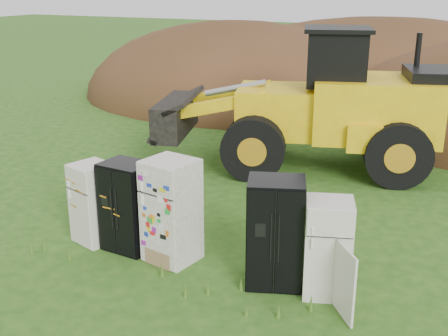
# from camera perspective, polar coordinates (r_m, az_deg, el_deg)

# --- Properties ---
(ground) EXTENTS (120.00, 120.00, 0.00)m
(ground) POSITION_cam_1_polar(r_m,az_deg,el_deg) (10.25, -2.20, -9.82)
(ground) COLOR #224B14
(ground) RESTS_ON ground
(fridge_leftmost) EXTENTS (0.86, 0.85, 1.58)m
(fridge_leftmost) POSITION_cam_1_polar(r_m,az_deg,el_deg) (11.12, -13.08, -3.49)
(fridge_leftmost) COLOR silver
(fridge_leftmost) RESTS_ON ground
(fridge_black_side) EXTENTS (0.95, 0.78, 1.71)m
(fridge_black_side) POSITION_cam_1_polar(r_m,az_deg,el_deg) (10.67, -9.72, -3.85)
(fridge_black_side) COLOR black
(fridge_black_side) RESTS_ON ground
(fridge_sticker) EXTENTS (0.98, 0.93, 1.90)m
(fridge_sticker) POSITION_cam_1_polar(r_m,az_deg,el_deg) (10.11, -5.34, -4.34)
(fridge_sticker) COLOR white
(fridge_sticker) RESTS_ON ground
(fridge_black_right) EXTENTS (1.12, 1.02, 1.84)m
(fridge_black_right) POSITION_cam_1_polar(r_m,az_deg,el_deg) (9.34, 5.22, -6.54)
(fridge_black_right) COLOR black
(fridge_black_right) RESTS_ON ground
(fridge_open_door) EXTENTS (0.90, 0.87, 1.62)m
(fridge_open_door) POSITION_cam_1_polar(r_m,az_deg,el_deg) (9.18, 10.49, -8.00)
(fridge_open_door) COLOR silver
(fridge_open_door) RESTS_ON ground
(wheel_loader) EXTENTS (8.32, 5.21, 3.75)m
(wheel_loader) POSITION_cam_1_polar(r_m,az_deg,el_deg) (15.13, 7.50, 6.95)
(wheel_loader) COLOR yellow
(wheel_loader) RESTS_ON ground
(dirt_mound_left) EXTENTS (13.91, 10.43, 6.64)m
(dirt_mound_left) POSITION_cam_1_polar(r_m,az_deg,el_deg) (24.42, 1.35, 7.01)
(dirt_mound_left) COLOR #422B15
(dirt_mound_left) RESTS_ON ground
(dirt_mound_back) EXTENTS (18.82, 12.55, 6.65)m
(dirt_mound_back) POSITION_cam_1_polar(r_m,az_deg,el_deg) (27.61, 15.86, 7.66)
(dirt_mound_back) COLOR #422B15
(dirt_mound_back) RESTS_ON ground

